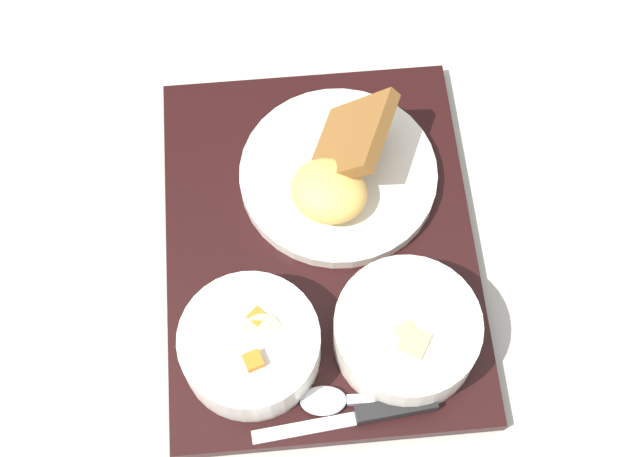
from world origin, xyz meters
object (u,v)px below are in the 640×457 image
object	(u,v)px
bowl_salad	(250,345)
knife	(380,412)
bowl_soup	(407,331)
plate_main	(338,174)
spoon	(345,400)

from	to	relation	value
bowl_salad	knife	bearing A→B (deg)	-111.73
bowl_soup	plate_main	world-z (taller)	plate_main
bowl_salad	knife	world-z (taller)	bowl_salad
bowl_salad	spoon	xyz separation A→B (m)	(-0.04, -0.09, -0.02)
bowl_salad	spoon	world-z (taller)	bowl_salad
bowl_salad	spoon	bearing A→B (deg)	-113.89
bowl_soup	bowl_salad	bearing A→B (deg)	98.92
knife	bowl_soup	bearing A→B (deg)	-120.91
bowl_salad	knife	size ratio (longest dim) A/B	0.75
plate_main	bowl_soup	bearing A→B (deg)	-156.20
bowl_soup	plate_main	size ratio (longest dim) A/B	0.67
bowl_salad	bowl_soup	size ratio (longest dim) A/B	0.96
plate_main	knife	bearing A→B (deg)	-167.55
bowl_soup	plate_main	distance (m)	0.19
knife	spoon	world-z (taller)	knife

